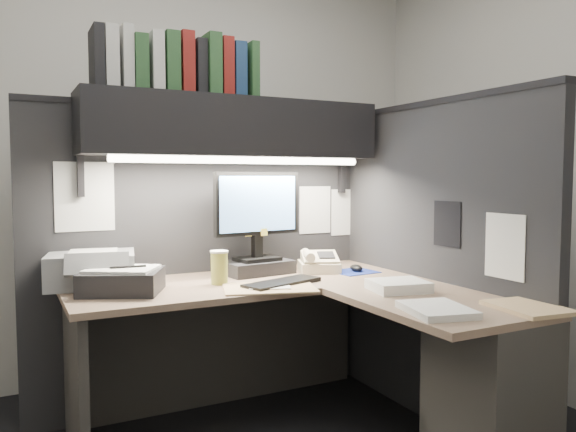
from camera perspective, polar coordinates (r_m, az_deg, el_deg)
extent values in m
cube|color=silver|center=(3.63, -11.76, 5.55)|extent=(3.50, 0.04, 2.70)
cube|color=silver|center=(3.37, 26.60, 5.34)|extent=(0.04, 3.00, 2.70)
cube|color=black|center=(3.13, -8.31, -4.25)|extent=(1.90, 0.06, 1.60)
cube|color=black|center=(2.96, 14.47, -4.82)|extent=(0.06, 1.50, 1.60)
cube|color=#8A6F58|center=(2.82, -4.51, -6.86)|extent=(1.70, 0.68, 0.03)
cube|color=#8A6F58|center=(2.47, 14.63, -8.55)|extent=(0.60, 0.85, 0.03)
cube|color=#33302D|center=(3.18, -6.59, -12.39)|extent=(1.61, 0.02, 0.70)
cube|color=#33302D|center=(2.73, -20.78, -15.45)|extent=(0.04, 0.61, 0.70)
cube|color=#33302D|center=(2.49, 19.88, -17.33)|extent=(0.38, 0.40, 0.70)
cube|color=black|center=(2.97, -5.56, 8.87)|extent=(1.55, 0.34, 0.30)
cylinder|color=white|center=(2.83, -4.50, 5.68)|extent=(1.32, 0.04, 0.04)
cube|color=black|center=(3.01, -3.15, -5.22)|extent=(0.39, 0.26, 0.07)
cube|color=black|center=(2.99, -3.16, -3.04)|extent=(0.05, 0.05, 0.12)
cube|color=black|center=(2.97, -3.14, 1.27)|extent=(0.50, 0.10, 0.33)
cube|color=#72AEF9|center=(2.95, -2.99, 1.25)|extent=(0.46, 0.06, 0.29)
cube|color=black|center=(2.70, -0.60, -6.80)|extent=(0.43, 0.26, 0.02)
cube|color=navy|center=(3.08, 6.73, -5.64)|extent=(0.24, 0.22, 0.00)
ellipsoid|color=black|center=(3.09, 6.95, -5.26)|extent=(0.07, 0.10, 0.04)
cube|color=beige|center=(3.09, 3.15, -4.83)|extent=(0.28, 0.28, 0.09)
cylinder|color=#B4AF48|center=(2.73, -6.99, -5.31)|extent=(0.09, 0.09, 0.15)
cube|color=gray|center=(2.84, -19.33, -5.11)|extent=(0.45, 0.40, 0.16)
cube|color=black|center=(2.63, -16.50, -6.40)|extent=(0.42, 0.40, 0.10)
cube|color=tan|center=(2.62, -1.91, -7.31)|extent=(0.48, 0.39, 0.01)
cube|color=white|center=(2.61, 11.16, -6.97)|extent=(0.28, 0.25, 0.05)
cube|color=white|center=(2.23, 14.88, -9.19)|extent=(0.27, 0.31, 0.03)
cube|color=tan|center=(2.40, 23.21, -8.55)|extent=(0.26, 0.32, 0.02)
cube|color=black|center=(2.84, -18.87, 14.86)|extent=(0.05, 0.22, 0.29)
cube|color=#B3B4AF|center=(2.86, -17.68, 14.85)|extent=(0.06, 0.22, 0.29)
cube|color=#B3B4AF|center=(2.88, -16.26, 14.93)|extent=(0.05, 0.22, 0.30)
cube|color=#224524|center=(2.87, -14.97, 14.57)|extent=(0.07, 0.22, 0.26)
cube|color=#B3B4AF|center=(2.88, -13.44, 14.78)|extent=(0.06, 0.22, 0.28)
cube|color=#224524|center=(2.89, -12.08, 14.81)|extent=(0.07, 0.22, 0.29)
cube|color=maroon|center=(2.93, -10.68, 14.81)|extent=(0.07, 0.22, 0.30)
cube|color=black|center=(2.95, -9.31, 14.46)|extent=(0.05, 0.22, 0.27)
cube|color=#224524|center=(2.96, -8.03, 14.78)|extent=(0.06, 0.22, 0.30)
cube|color=maroon|center=(3.00, -6.74, 14.56)|extent=(0.06, 0.22, 0.29)
cube|color=navy|center=(3.02, -5.49, 14.32)|extent=(0.06, 0.22, 0.28)
cube|color=#224524|center=(3.03, -4.06, 14.33)|extent=(0.05, 0.22, 0.28)
cube|color=white|center=(3.35, 2.76, 0.63)|extent=(0.21, 0.00, 0.28)
cube|color=white|center=(3.46, 5.92, 0.39)|extent=(0.21, 0.00, 0.28)
cube|color=white|center=(2.92, -19.95, 1.87)|extent=(0.28, 0.00, 0.34)
cube|color=black|center=(2.81, 15.86, -0.78)|extent=(0.00, 0.18, 0.22)
cube|color=white|center=(2.57, 21.15, -2.90)|extent=(0.00, 0.21, 0.28)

